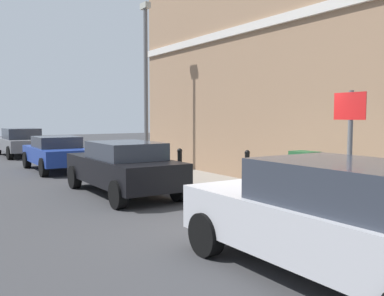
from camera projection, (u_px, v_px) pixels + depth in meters
ground at (248, 230)px, 7.56m from camera, size 80.00×80.00×0.00m
sidewalk at (172, 177)px, 13.61m from camera, size 2.61×30.00×0.15m
corner_building at (333, 68)px, 14.56m from camera, size 8.07×12.11×7.40m
car_silver at (337, 218)px, 5.20m from camera, size 1.90×4.23×1.50m
car_black at (123, 167)px, 10.91m from camera, size 1.79×4.25×1.38m
car_blue at (56, 153)px, 15.68m from camera, size 1.83×3.94×1.28m
car_grey at (21, 142)px, 21.25m from camera, size 1.93×4.23×1.41m
utility_cabinet at (304, 180)px, 8.89m from camera, size 0.46×0.61×1.15m
bollard_near_cabinet at (247, 169)px, 10.60m from camera, size 0.14×0.14×1.04m
bollard_far_kerb at (180, 167)px, 11.13m from camera, size 0.14×0.14×1.04m
street_sign at (350, 140)px, 6.81m from camera, size 0.08×0.60×2.30m
lamppost at (146, 79)px, 14.50m from camera, size 0.20×0.44×5.72m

